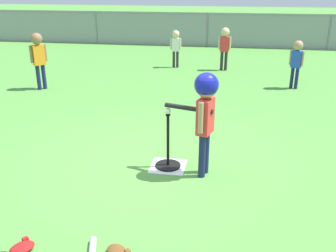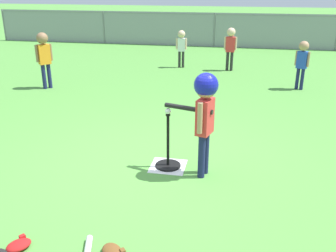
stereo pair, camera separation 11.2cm
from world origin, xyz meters
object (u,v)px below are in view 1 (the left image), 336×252
(batter_child, at_px, (205,104))
(fielder_deep_left, at_px, (297,58))
(batting_tee, at_px, (168,158))
(glove_by_plate, at_px, (22,247))
(fielder_deep_right, at_px, (176,44))
(fielder_deep_center, at_px, (38,54))
(baseball_on_tee, at_px, (168,111))
(fielder_near_left, at_px, (225,43))
(glove_near_bats, at_px, (117,252))

(batter_child, xyz_separation_m, fielder_deep_left, (1.63, 4.20, -0.24))
(batting_tee, height_order, glove_by_plate, batting_tee)
(fielder_deep_right, bearing_deg, glove_by_plate, -91.92)
(fielder_deep_center, bearing_deg, batter_child, -41.22)
(glove_by_plate, bearing_deg, baseball_on_tee, 60.94)
(fielder_near_left, xyz_separation_m, fielder_deep_center, (-3.80, -2.47, 0.07))
(fielder_deep_right, height_order, glove_by_plate, fielder_deep_right)
(baseball_on_tee, distance_m, fielder_deep_center, 4.52)
(fielder_deep_center, xyz_separation_m, glove_by_plate, (2.27, -4.91, -0.73))
(fielder_near_left, bearing_deg, fielder_deep_center, -146.98)
(fielder_near_left, relative_size, glove_near_bats, 4.01)
(fielder_deep_left, bearing_deg, fielder_near_left, 135.46)
(batting_tee, distance_m, glove_by_plate, 2.05)
(fielder_deep_right, height_order, glove_near_bats, fielder_deep_right)
(baseball_on_tee, distance_m, glove_by_plate, 2.17)
(batter_child, xyz_separation_m, fielder_deep_right, (-1.19, 5.85, -0.27))
(fielder_deep_center, height_order, glove_near_bats, fielder_deep_center)
(fielder_deep_center, relative_size, glove_near_bats, 4.40)
(batting_tee, xyz_separation_m, batter_child, (0.45, -0.13, 0.79))
(fielder_deep_left, bearing_deg, batting_tee, -117.10)
(baseball_on_tee, xyz_separation_m, glove_by_plate, (-1.00, -1.79, -0.71))
(fielder_deep_left, distance_m, fielder_deep_center, 5.43)
(batting_tee, distance_m, baseball_on_tee, 0.63)
(fielder_near_left, distance_m, glove_by_plate, 7.57)
(batting_tee, bearing_deg, baseball_on_tee, -90.00)
(batting_tee, bearing_deg, fielder_deep_right, 97.41)
(fielder_deep_center, bearing_deg, baseball_on_tee, -43.72)
(fielder_deep_right, height_order, fielder_deep_center, fielder_deep_center)
(fielder_near_left, bearing_deg, glove_near_bats, -95.41)
(batting_tee, relative_size, fielder_deep_left, 0.69)
(batter_child, relative_size, fielder_deep_center, 1.06)
(fielder_deep_right, bearing_deg, fielder_deep_left, -30.26)
(batter_child, relative_size, fielder_deep_right, 1.29)
(baseball_on_tee, relative_size, fielder_deep_left, 0.07)
(fielder_near_left, height_order, fielder_deep_center, fielder_deep_center)
(fielder_deep_left, relative_size, fielder_deep_center, 0.86)
(baseball_on_tee, distance_m, fielder_near_left, 5.62)
(fielder_near_left, xyz_separation_m, fielder_deep_left, (1.55, -1.52, -0.04))
(baseball_on_tee, xyz_separation_m, batter_child, (0.45, -0.13, 0.16))
(baseball_on_tee, relative_size, fielder_deep_right, 0.08)
(batting_tee, relative_size, fielder_deep_center, 0.59)
(batter_child, height_order, fielder_deep_right, batter_child)
(batting_tee, distance_m, fielder_deep_right, 5.79)
(glove_near_bats, bearing_deg, batter_child, 68.89)
(fielder_deep_right, relative_size, glove_near_bats, 3.61)
(batting_tee, xyz_separation_m, fielder_deep_right, (-0.74, 5.71, 0.51))
(fielder_near_left, bearing_deg, fielder_deep_right, 174.42)
(batting_tee, height_order, fielder_near_left, fielder_near_left)
(glove_by_plate, relative_size, glove_near_bats, 1.01)
(fielder_deep_left, bearing_deg, glove_near_bats, -111.19)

